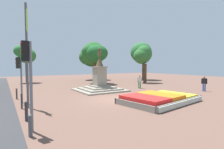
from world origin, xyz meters
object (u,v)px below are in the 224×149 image
Objects in this scene: pedestrian_with_handbag at (140,81)px; kerb_bollard_mid_a at (26,111)px; kerb_bollard_mid_b at (22,101)px; statue_monument at (100,83)px; flower_planter at (159,99)px; kerb_bollard_south at (30,125)px; banner_pole at (27,50)px; traffic_light_mid_block at (19,71)px; pedestrian_near_planter at (204,83)px; traffic_light_near_crossing at (28,69)px; kerb_bollard_north at (17,93)px.

kerb_bollard_mid_a is at bearing -153.63° from pedestrian_with_handbag.
statue_monument is at bearing 28.87° from kerb_bollard_mid_b.
pedestrian_with_handbag is (3.99, 6.78, 0.61)m from flower_planter.
flower_planter is 7.29× the size of kerb_bollard_south.
flower_planter is at bearing 10.83° from kerb_bollard_south.
banner_pole is 6.77× the size of kerb_bollard_mid_b.
traffic_light_mid_block is 0.50× the size of banner_pole.
pedestrian_with_handbag reaches higher than kerb_bollard_mid_a.
flower_planter is at bearing -170.59° from pedestrian_near_planter.
kerb_bollard_mid_b reaches higher than kerb_bollard_mid_a.
kerb_bollard_south is at bearing -92.37° from kerb_bollard_mid_a.
banner_pole is 5.99m from kerb_bollard_south.
traffic_light_near_crossing is 2.19m from kerb_bollard_south.
traffic_light_near_crossing is at bearing -95.91° from banner_pole.
flower_planter is 1.91× the size of traffic_light_mid_block.
traffic_light_mid_block is 5.10m from kerb_bollard_mid_a.
traffic_light_mid_block is 3.82× the size of kerb_bollard_south.
banner_pole is 16.80m from pedestrian_near_planter.
statue_monument is 8.94m from kerb_bollard_mid_b.
kerb_bollard_mid_b is at bearing 88.65° from kerb_bollard_south.
kerb_bollard_north is (-7.88, -0.62, -0.35)m from statue_monument.
pedestrian_with_handbag is at bearing -9.60° from statue_monument.
banner_pole is (0.30, -1.89, 1.34)m from traffic_light_mid_block.
flower_planter is 7.68m from statue_monument.
pedestrian_near_planter is at bearing -6.93° from banner_pole.
statue_monument is 12.23m from kerb_bollard_south.
kerb_bollard_north is at bearing 96.62° from banner_pole.
traffic_light_mid_block is 17.26m from pedestrian_near_planter.
banner_pole is at bearing -80.89° from traffic_light_mid_block.
pedestrian_with_handbag is at bearing 15.32° from kerb_bollard_mid_b.
banner_pole reaches higher than kerb_bollard_south.
banner_pole reaches higher than kerb_bollard_north.
kerb_bollard_mid_a is at bearing -89.77° from kerb_bollard_north.
flower_planter is at bearing 7.53° from traffic_light_near_crossing.
kerb_bollard_mid_b is at bearing 88.74° from traffic_light_near_crossing.
pedestrian_with_handbag is 14.23m from kerb_bollard_mid_a.
kerb_bollard_south is 0.88× the size of kerb_bollard_mid_a.
kerb_bollard_mid_b is at bearing -151.13° from statue_monument.
statue_monument reaches higher than traffic_light_mid_block.
traffic_light_mid_block reaches higher than pedestrian_near_planter.
kerb_bollard_south is 4.99m from kerb_bollard_mid_b.
statue_monument is at bearing 49.51° from kerb_bollard_south.
traffic_light_mid_block reaches higher than pedestrian_with_handbag.
kerb_bollard_north is at bearing 93.91° from traffic_light_mid_block.
kerb_bollard_mid_b reaches higher than kerb_bollard_south.
flower_planter is at bearing -120.47° from pedestrian_with_handbag.
traffic_light_near_crossing is 8.43m from kerb_bollard_north.
flower_planter is 8.78m from kerb_bollard_mid_a.
banner_pole is at bearing 158.22° from flower_planter.
pedestrian_near_planter is (16.92, 2.51, -1.66)m from traffic_light_near_crossing.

